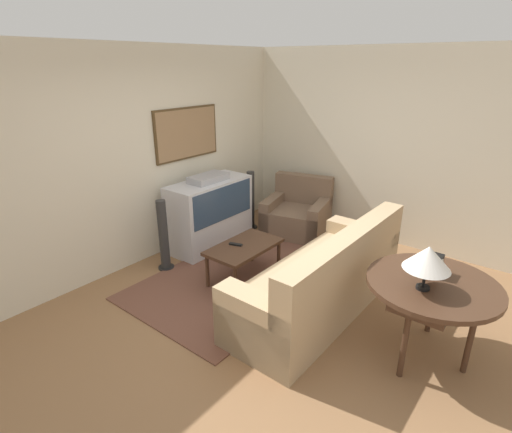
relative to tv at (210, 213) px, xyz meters
The scene contains 14 objects.
ground_plane 1.98m from the tv, 117.10° to the right, with size 12.00×12.00×0.00m, color #8E6642.
wall_back 1.29m from the tv, 153.72° to the left, with size 12.00×0.10×2.70m.
wall_right 2.59m from the tv, 44.13° to the right, with size 0.06×12.00×2.70m.
area_rug 1.15m from the tv, 117.71° to the right, with size 2.56×1.70×0.01m.
tv is the anchor object (origin of this frame).
couch 2.11m from the tv, 101.97° to the right, with size 2.27×0.85×0.96m.
armchair 1.39m from the tv, 30.74° to the right, with size 1.03×1.08×0.84m.
coffee_table 1.10m from the tv, 114.15° to the right, with size 0.92×0.53×0.46m.
console_table 3.17m from the tv, 98.72° to the right, with size 1.10×1.10×0.75m.
table_lamp 3.19m from the tv, 101.80° to the right, with size 0.37×0.37×0.38m.
mantel_clock 3.12m from the tv, 96.14° to the right, with size 0.18×0.10×0.17m.
remote 1.05m from the tv, 118.87° to the right, with size 0.09×0.17×0.02m.
speaker_tower_left 0.87m from the tv, behind, with size 0.20×0.20×0.92m.
speaker_tower_right 0.87m from the tv, ahead, with size 0.20×0.20×0.92m.
Camera 1 is at (-2.84, -2.07, 2.49)m, focal length 28.00 mm.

